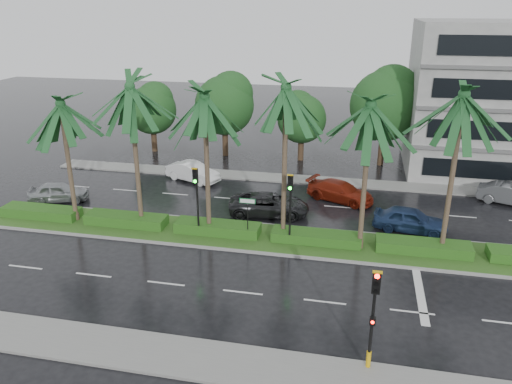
% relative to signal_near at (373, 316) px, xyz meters
% --- Properties ---
extents(ground, '(120.00, 120.00, 0.00)m').
position_rel_signal_near_xyz_m(ground, '(-6.00, 9.39, -2.50)').
color(ground, black).
rests_on(ground, ground).
extents(near_sidewalk, '(40.00, 2.40, 0.12)m').
position_rel_signal_near_xyz_m(near_sidewalk, '(-6.00, -0.81, -2.44)').
color(near_sidewalk, slate).
rests_on(near_sidewalk, ground).
extents(far_sidewalk, '(40.00, 2.00, 0.12)m').
position_rel_signal_near_xyz_m(far_sidewalk, '(-6.00, 21.39, -2.44)').
color(far_sidewalk, slate).
rests_on(far_sidewalk, ground).
extents(median, '(36.00, 4.00, 0.15)m').
position_rel_signal_near_xyz_m(median, '(-6.00, 10.39, -2.42)').
color(median, gray).
rests_on(median, ground).
extents(hedge, '(35.20, 1.40, 0.60)m').
position_rel_signal_near_xyz_m(hedge, '(-6.00, 10.39, -2.05)').
color(hedge, '#174513').
rests_on(hedge, median).
extents(lane_markings, '(34.00, 13.06, 0.01)m').
position_rel_signal_near_xyz_m(lane_markings, '(-2.96, 8.96, -2.50)').
color(lane_markings, silver).
rests_on(lane_markings, ground).
extents(palm_row, '(26.30, 4.20, 9.71)m').
position_rel_signal_near_xyz_m(palm_row, '(-7.25, 10.41, 5.40)').
color(palm_row, '#453528').
rests_on(palm_row, median).
extents(signal_near, '(0.34, 0.45, 4.36)m').
position_rel_signal_near_xyz_m(signal_near, '(0.00, 0.00, 0.00)').
color(signal_near, black).
rests_on(signal_near, near_sidewalk).
extents(signal_median_left, '(0.34, 0.42, 4.36)m').
position_rel_signal_near_xyz_m(signal_median_left, '(-10.00, 9.69, 0.49)').
color(signal_median_left, black).
rests_on(signal_median_left, median).
extents(signal_median_right, '(0.34, 0.42, 4.36)m').
position_rel_signal_near_xyz_m(signal_median_right, '(-4.50, 9.69, 0.49)').
color(signal_median_right, black).
rests_on(signal_median_right, median).
extents(street_sign, '(0.95, 0.09, 2.60)m').
position_rel_signal_near_xyz_m(street_sign, '(-7.00, 9.87, -0.38)').
color(street_sign, black).
rests_on(street_sign, median).
extents(bg_trees, '(32.93, 5.94, 8.58)m').
position_rel_signal_near_xyz_m(bg_trees, '(-4.22, 26.98, 2.41)').
color(bg_trees, '#372919').
rests_on(bg_trees, ground).
extents(car_silver, '(2.86, 4.40, 1.39)m').
position_rel_signal_near_xyz_m(car_silver, '(-21.60, 13.39, -1.81)').
color(car_silver, '#909497').
rests_on(car_silver, ground).
extents(car_white, '(3.09, 4.76, 1.48)m').
position_rel_signal_near_xyz_m(car_white, '(-13.66, 19.48, -1.76)').
color(car_white, white).
rests_on(car_white, ground).
extents(car_darkgrey, '(3.16, 5.59, 1.47)m').
position_rel_signal_near_xyz_m(car_darkgrey, '(-6.50, 14.05, -1.77)').
color(car_darkgrey, black).
rests_on(car_darkgrey, ground).
extents(car_red, '(3.70, 5.23, 1.41)m').
position_rel_signal_near_xyz_m(car_red, '(-2.00, 17.63, -1.80)').
color(car_red, maroon).
rests_on(car_red, ground).
extents(car_blue, '(2.42, 4.68, 1.52)m').
position_rel_signal_near_xyz_m(car_blue, '(2.50, 13.39, -1.74)').
color(car_blue, navy).
rests_on(car_blue, ground).
extents(car_grey, '(2.84, 4.62, 1.44)m').
position_rel_signal_near_xyz_m(car_grey, '(9.73, 19.43, -1.79)').
color(car_grey, '#57595C').
rests_on(car_grey, ground).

